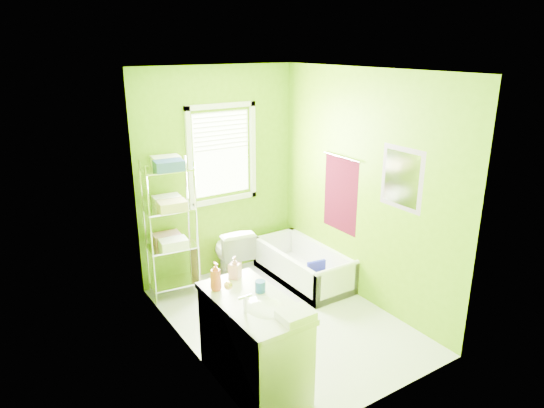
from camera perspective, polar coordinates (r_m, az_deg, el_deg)
ground at (r=5.37m, az=1.38°, el=-13.45°), size 2.90×2.90×0.00m
room_envelope at (r=4.73m, az=1.52°, el=2.65°), size 2.14×2.94×2.62m
window at (r=5.94m, az=-5.91°, el=6.48°), size 0.92×0.05×1.22m
door at (r=3.65m, az=-3.24°, el=-11.74°), size 0.09×0.80×2.00m
right_wall_decor at (r=5.42m, az=10.70°, el=1.87°), size 0.04×1.48×1.17m
bathtub at (r=6.12m, az=3.83°, el=-7.75°), size 0.63×1.35×0.44m
toilet at (r=6.03m, az=-4.78°, el=-5.78°), size 0.53×0.78×0.73m
vanity at (r=4.28m, az=-2.15°, el=-15.65°), size 0.56×1.08×1.07m
wire_shelf_unit at (r=5.58m, az=-11.79°, el=-1.13°), size 0.58×0.47×1.64m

